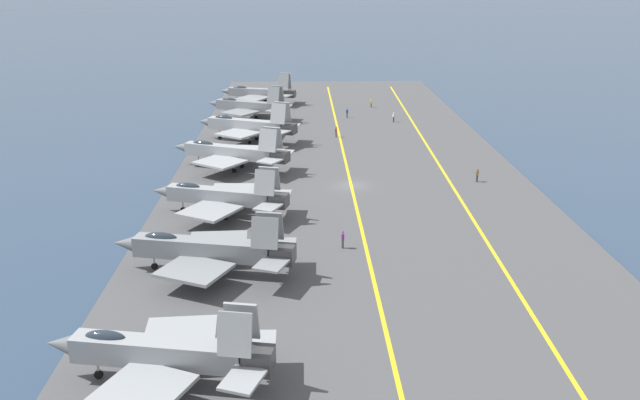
{
  "coord_description": "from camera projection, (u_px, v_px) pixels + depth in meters",
  "views": [
    {
      "loc": [
        -81.7,
        6.24,
        26.22
      ],
      "look_at": [
        -13.0,
        4.32,
        2.9
      ],
      "focal_mm": 38.0,
      "sensor_mm": 36.0,
      "label": 1
    }
  ],
  "objects": [
    {
      "name": "parked_jet_seventh",
      "position": [
        249.0,
        106.0,
        122.68
      ],
      "size": [
        12.6,
        16.02,
        6.5
      ],
      "color": "gray",
      "rests_on": "carrier_deck"
    },
    {
      "name": "ground_plane",
      "position": [
        351.0,
        188.0,
        85.93
      ],
      "size": [
        2000.0,
        2000.0,
        0.0
      ],
      "primitive_type": "plane",
      "color": "#2D425B"
    },
    {
      "name": "parked_jet_third",
      "position": [
        206.0,
        249.0,
        60.18
      ],
      "size": [
        12.16,
        16.86,
        5.97
      ],
      "color": "gray",
      "rests_on": "carrier_deck"
    },
    {
      "name": "parked_jet_sixth",
      "position": [
        248.0,
        125.0,
        106.89
      ],
      "size": [
        12.87,
        16.96,
        6.67
      ],
      "color": "#9EA3A8",
      "rests_on": "carrier_deck"
    },
    {
      "name": "crew_white_vest",
      "position": [
        394.0,
        117.0,
        121.54
      ],
      "size": [
        0.43,
        0.35,
        1.79
      ],
      "color": "#383328",
      "rests_on": "carrier_deck"
    },
    {
      "name": "deck_stripe_centerline",
      "position": [
        351.0,
        185.0,
        85.8
      ],
      "size": [
        153.66,
        0.36,
        0.01
      ],
      "primitive_type": "cube",
      "color": "yellow",
      "rests_on": "carrier_deck"
    },
    {
      "name": "carrier_deck",
      "position": [
        351.0,
        187.0,
        85.86
      ],
      "size": [
        170.73,
        46.53,
        0.4
      ],
      "primitive_type": "cube",
      "color": "#4C4C4F",
      "rests_on": "ground"
    },
    {
      "name": "crew_blue_vest",
      "position": [
        347.0,
        113.0,
        125.0
      ],
      "size": [
        0.32,
        0.42,
        1.77
      ],
      "color": "#4C473D",
      "rests_on": "carrier_deck"
    },
    {
      "name": "crew_red_vest",
      "position": [
        336.0,
        131.0,
        110.51
      ],
      "size": [
        0.41,
        0.31,
        1.74
      ],
      "color": "#4C473D",
      "rests_on": "carrier_deck"
    },
    {
      "name": "crew_purple_vest",
      "position": [
        343.0,
        239.0,
        66.13
      ],
      "size": [
        0.4,
        0.29,
        1.82
      ],
      "color": "#4C473D",
      "rests_on": "carrier_deck"
    },
    {
      "name": "crew_brown_vest",
      "position": [
        477.0,
        174.0,
        87.04
      ],
      "size": [
        0.46,
        0.42,
        1.76
      ],
      "color": "#383328",
      "rests_on": "carrier_deck"
    },
    {
      "name": "parked_jet_fifth",
      "position": [
        232.0,
        152.0,
        91.78
      ],
      "size": [
        12.68,
        17.31,
        6.32
      ],
      "color": "#9EA3A8",
      "rests_on": "carrier_deck"
    },
    {
      "name": "parked_jet_eighth",
      "position": [
        259.0,
        93.0,
        138.06
      ],
      "size": [
        14.16,
        16.22,
        6.33
      ],
      "color": "gray",
      "rests_on": "carrier_deck"
    },
    {
      "name": "parked_jet_fourth",
      "position": [
        222.0,
        196.0,
        74.48
      ],
      "size": [
        13.03,
        15.95,
        5.86
      ],
      "color": "#93999E",
      "rests_on": "carrier_deck"
    },
    {
      "name": "deck_stripe_foul_line",
      "position": [
        451.0,
        185.0,
        86.14
      ],
      "size": [
        153.61,
        4.31,
        0.01
      ],
      "primitive_type": "cube",
      "rotation": [
        0.0,
        0.0,
        -0.03
      ],
      "color": "yellow",
      "rests_on": "carrier_deck"
    },
    {
      "name": "parked_jet_second",
      "position": [
        162.0,
        353.0,
        43.8
      ],
      "size": [
        12.19,
        15.46,
        6.04
      ],
      "color": "#93999E",
      "rests_on": "carrier_deck"
    },
    {
      "name": "crew_yellow_vest",
      "position": [
        371.0,
        103.0,
        134.65
      ],
      "size": [
        0.44,
        0.37,
        1.67
      ],
      "color": "#4C473D",
      "rests_on": "carrier_deck"
    }
  ]
}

